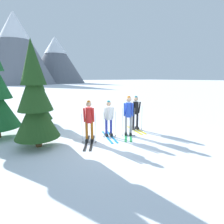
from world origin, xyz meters
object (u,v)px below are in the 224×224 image
skier_in_blue (129,113)px  pine_tree_far (35,100)px  skier_in_white (109,117)px  skier_in_red (89,119)px  skier_in_black (136,111)px  pine_tree_mid (39,99)px

skier_in_blue → pine_tree_far: (-3.79, 0.80, 0.78)m
skier_in_blue → skier_in_white: bearing=157.1°
skier_in_red → skier_in_white: bearing=9.6°
skier_in_black → skier_in_white: bearing=-174.5°
skier_in_black → pine_tree_mid: bearing=137.0°
pine_tree_far → skier_in_white: bearing=-8.5°
skier_in_red → skier_in_white: 1.07m
skier_in_blue → pine_tree_far: size_ratio=0.46×
pine_tree_mid → pine_tree_far: (-0.73, -3.39, 0.34)m
pine_tree_far → pine_tree_mid: bearing=77.9°
skier_in_red → skier_in_blue: (1.90, -0.18, 0.07)m
pine_tree_mid → skier_in_white: bearing=-59.9°
skier_in_white → pine_tree_mid: size_ratio=0.53×
skier_in_blue → pine_tree_far: bearing=168.1°
skier_in_black → skier_in_red: bearing=-172.9°
skier_in_red → skier_in_blue: size_ratio=0.95×
skier_in_blue → pine_tree_far: 3.96m
skier_in_red → pine_tree_mid: size_ratio=0.54×
skier_in_white → pine_tree_far: 3.12m
skier_in_red → skier_in_blue: skier_in_blue is taller
skier_in_red → pine_tree_far: size_ratio=0.44×
skier_in_blue → pine_tree_mid: pine_tree_mid is taller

